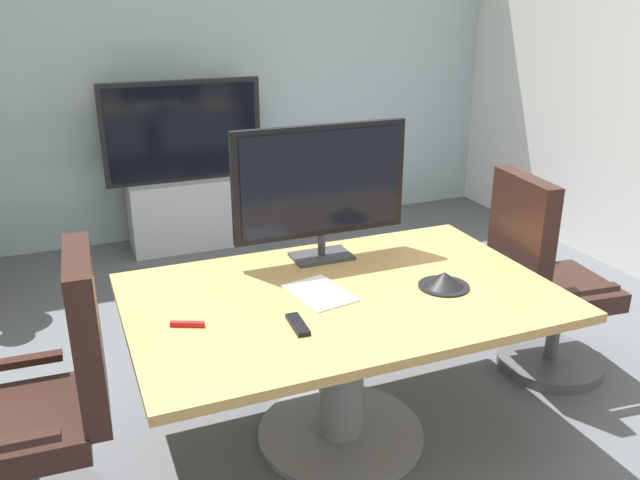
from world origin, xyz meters
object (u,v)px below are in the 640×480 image
object	(u,v)px
office_chair_right	(543,293)
tv_monitor	(321,185)
wall_display_unit	(187,193)
conference_phone	(444,280)
remote_control	(298,324)
conference_table	(342,333)
office_chair_left	(48,423)

from	to	relation	value
office_chair_right	tv_monitor	bearing A→B (deg)	82.07
wall_display_unit	conference_phone	bearing A→B (deg)	-78.60
wall_display_unit	office_chair_right	bearing A→B (deg)	-62.36
wall_display_unit	remote_control	xyz separation A→B (m)	(-0.14, -2.88, 0.29)
conference_phone	remote_control	distance (m)	0.71
conference_table	remote_control	distance (m)	0.40
office_chair_left	office_chair_right	bearing A→B (deg)	97.35
conference_phone	conference_table	bearing A→B (deg)	165.06
conference_table	office_chair_left	bearing A→B (deg)	-176.23
tv_monitor	conference_phone	xyz separation A→B (m)	(0.36, -0.52, -0.33)
office_chair_right	wall_display_unit	world-z (taller)	wall_display_unit
wall_display_unit	remote_control	size ratio (longest dim) A/B	7.71
office_chair_left	conference_phone	size ratio (longest dim) A/B	4.95
conference_table	remote_control	bearing A→B (deg)	-143.07
office_chair_left	tv_monitor	size ratio (longest dim) A/B	1.30
remote_control	wall_display_unit	bearing A→B (deg)	90.33
tv_monitor	conference_phone	distance (m)	0.71
office_chair_left	office_chair_right	world-z (taller)	same
conference_table	wall_display_unit	world-z (taller)	wall_display_unit
tv_monitor	conference_phone	world-z (taller)	tv_monitor
office_chair_left	wall_display_unit	size ratio (longest dim) A/B	0.83
office_chair_left	office_chair_right	size ratio (longest dim) A/B	1.00
conference_table	tv_monitor	distance (m)	0.69
office_chair_left	conference_table	bearing A→B (deg)	96.32
office_chair_left	remote_control	distance (m)	0.97
office_chair_right	remote_control	world-z (taller)	office_chair_right
office_chair_left	wall_display_unit	bearing A→B (deg)	161.39
remote_control	office_chair_right	bearing A→B (deg)	15.88
conference_phone	remote_control	bearing A→B (deg)	-172.23
remote_control	tv_monitor	bearing A→B (deg)	63.74
office_chair_left	wall_display_unit	xyz separation A→B (m)	(1.06, 2.75, -0.01)
wall_display_unit	office_chair_left	bearing A→B (deg)	-111.17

